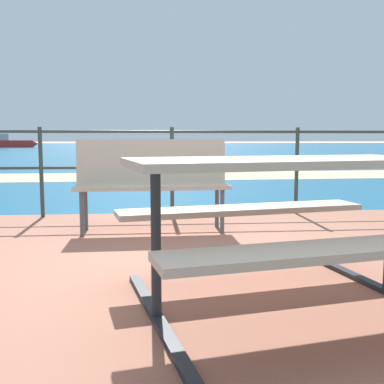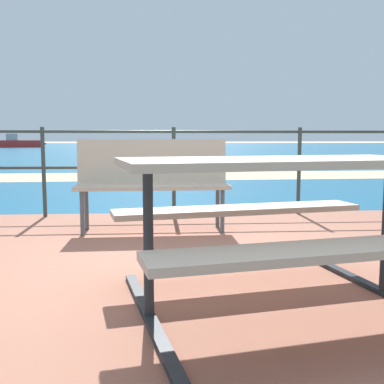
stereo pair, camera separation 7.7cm
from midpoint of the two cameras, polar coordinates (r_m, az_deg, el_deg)
The scene contains 8 objects.
ground_plane at distance 3.01m, azimuth -0.03°, elevation -11.78°, with size 240.00×240.00×0.00m, color beige.
patio_paving at distance 3.00m, azimuth -0.03°, elevation -11.24°, with size 6.40×5.20×0.06m, color #935B47.
sea_water at distance 42.85m, azimuth -3.77°, elevation 5.46°, with size 90.00×90.00×0.01m, color #145B84.
beach_strip at distance 11.46m, azimuth -3.01°, elevation 1.98°, with size 54.00×2.54×0.01m, color tan.
picnic_table at distance 2.43m, azimuth 11.45°, elevation -0.71°, with size 1.84×1.64×0.79m.
park_bench at distance 4.46m, azimuth -4.42°, elevation 1.99°, with size 1.47×0.45×0.88m.
railing_fence at distance 5.28m, azimuth -1.87°, elevation 4.07°, with size 5.94×0.04×1.02m.
boat_mid at distance 49.63m, azimuth -20.92°, elevation 5.71°, with size 5.46×2.33×1.38m.
Camera 2 is at (-0.16, -2.85, 0.96)m, focal length 42.83 mm.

